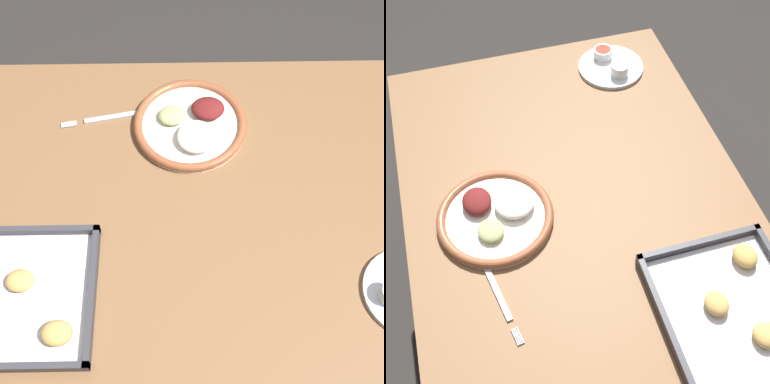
{
  "view_description": "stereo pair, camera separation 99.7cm",
  "coord_description": "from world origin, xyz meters",
  "views": [
    {
      "loc": [
        0.01,
        0.54,
        1.67
      ],
      "look_at": [
        -0.0,
        0.0,
        0.73
      ],
      "focal_mm": 50.0,
      "sensor_mm": 36.0,
      "label": 1
    },
    {
      "loc": [
        0.68,
        -0.2,
        1.67
      ],
      "look_at": [
        -0.0,
        0.0,
        0.73
      ],
      "focal_mm": 50.0,
      "sensor_mm": 36.0,
      "label": 2
    }
  ],
  "objects": [
    {
      "name": "ground_plane",
      "position": [
        0.0,
        0.0,
        0.0
      ],
      "size": [
        8.0,
        8.0,
        0.0
      ],
      "primitive_type": "plane",
      "color": "#282623"
    },
    {
      "name": "dining_table",
      "position": [
        0.0,
        0.0,
        0.59
      ],
      "size": [
        1.09,
        0.76,
        0.7
      ],
      "color": "brown",
      "rests_on": "ground_plane"
    },
    {
      "name": "dinner_plate",
      "position": [
        -0.01,
        -0.18,
        0.71
      ],
      "size": [
        0.25,
        0.25,
        0.04
      ],
      "color": "white",
      "rests_on": "dining_table"
    },
    {
      "name": "fork",
      "position": [
        0.17,
        -0.22,
        0.7
      ],
      "size": [
        0.21,
        0.05,
        0.0
      ],
      "rotation": [
        0.0,
        0.0,
        0.19
      ],
      "color": "#B2B2B7",
      "rests_on": "dining_table"
    },
    {
      "name": "baking_tray",
      "position": [
        0.34,
        0.22,
        0.71
      ],
      "size": [
        0.32,
        0.27,
        0.04
      ],
      "color": "#333338",
      "rests_on": "dining_table"
    }
  ]
}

